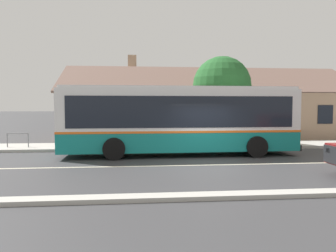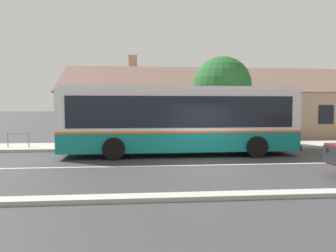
% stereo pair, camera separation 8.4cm
% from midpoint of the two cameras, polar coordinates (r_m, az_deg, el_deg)
% --- Properties ---
extents(ground_plane, '(300.00, 300.00, 0.00)m').
position_cam_midpoint_polar(ground_plane, '(13.50, 7.55, -6.73)').
color(ground_plane, '#38383A').
extents(sidewalk_far, '(60.00, 3.00, 0.15)m').
position_cam_midpoint_polar(sidewalk_far, '(19.32, 3.46, -3.42)').
color(sidewalk_far, '#ADAAA3').
rests_on(sidewalk_far, ground).
extents(curb_near, '(60.00, 0.50, 0.12)m').
position_cam_midpoint_polar(curb_near, '(9.04, 14.63, -11.52)').
color(curb_near, '#ADAAA3').
rests_on(curb_near, ground).
extents(lane_divider_stripe, '(60.00, 0.16, 0.01)m').
position_cam_midpoint_polar(lane_divider_stripe, '(13.50, 7.55, -6.72)').
color(lane_divider_stripe, beige).
rests_on(lane_divider_stripe, ground).
extents(community_building, '(22.12, 10.08, 6.61)m').
position_cam_midpoint_polar(community_building, '(27.25, 6.23, 2.19)').
color(community_building, tan).
rests_on(community_building, ground).
extents(transit_bus, '(11.36, 2.89, 3.31)m').
position_cam_midpoint_polar(transit_bus, '(15.99, 1.82, 1.28)').
color(transit_bus, '#147F7A').
rests_on(transit_bus, ground).
extents(bench_by_building, '(1.83, 0.51, 0.94)m').
position_cam_midpoint_polar(bench_by_building, '(19.01, -14.84, -2.12)').
color(bench_by_building, brown).
rests_on(bench_by_building, sidewalk_far).
extents(street_tree_primary, '(3.53, 3.53, 5.41)m').
position_cam_midpoint_polar(street_tree_primary, '(20.31, 9.24, 6.93)').
color(street_tree_primary, '#4C3828').
rests_on(street_tree_primary, ground).
extents(bike_rack, '(1.16, 0.06, 0.78)m').
position_cam_midpoint_polar(bike_rack, '(19.68, -24.81, -1.82)').
color(bike_rack, slate).
rests_on(bike_rack, sidewalk_far).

